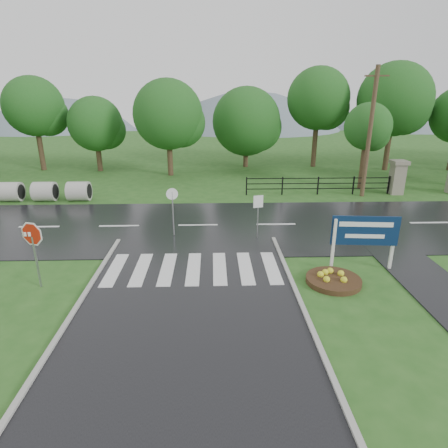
{
  "coord_description": "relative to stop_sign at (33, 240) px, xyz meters",
  "views": [
    {
      "loc": [
        0.76,
        -7.99,
        6.44
      ],
      "look_at": [
        1.2,
        6.0,
        1.5
      ],
      "focal_mm": 30.0,
      "sensor_mm": 36.0,
      "label": 1
    }
  ],
  "objects": [
    {
      "name": "treeline",
      "position": [
        6.29,
        20.16,
        -1.78
      ],
      "size": [
        83.2,
        5.2,
        10.0
      ],
      "color": "#184F18",
      "rests_on": "ground"
    },
    {
      "name": "ground",
      "position": [
        5.29,
        -3.84,
        -1.78
      ],
      "size": [
        120.0,
        120.0,
        0.0
      ],
      "primitive_type": "plane",
      "color": "#27571D",
      "rests_on": "ground"
    },
    {
      "name": "reg_sign_small",
      "position": [
        8.1,
        4.33,
        -0.31
      ],
      "size": [
        0.45,
        0.13,
        2.07
      ],
      "color": "#939399",
      "rests_on": "ground"
    },
    {
      "name": "main_road",
      "position": [
        5.29,
        6.16,
        -1.78
      ],
      "size": [
        90.0,
        8.0,
        0.04
      ],
      "primitive_type": "cube",
      "color": "black",
      "rests_on": "ground"
    },
    {
      "name": "fence_west",
      "position": [
        13.04,
        12.16,
        -1.06
      ],
      "size": [
        9.58,
        0.08,
        1.2
      ],
      "color": "black",
      "rests_on": "ground"
    },
    {
      "name": "stop_sign",
      "position": [
        0.0,
        0.0,
        0.0
      ],
      "size": [
        1.08,
        0.38,
        2.55
      ],
      "color": "#939399",
      "rests_on": "ground"
    },
    {
      "name": "estate_billboard",
      "position": [
        11.69,
        0.97,
        -0.29
      ],
      "size": [
        2.47,
        0.27,
        2.16
      ],
      "color": "silver",
      "rests_on": "ground"
    },
    {
      "name": "pillar_west",
      "position": [
        18.29,
        12.16,
        -0.6
      ],
      "size": [
        1.0,
        1.0,
        2.24
      ],
      "color": "gray",
      "rests_on": "ground"
    },
    {
      "name": "reg_sign_round",
      "position": [
        4.2,
        4.79,
        -0.32
      ],
      "size": [
        0.53,
        0.14,
        2.33
      ],
      "color": "#939399",
      "rests_on": "ground"
    },
    {
      "name": "entrance_tree_left",
      "position": [
        16.52,
        13.66,
        2.44
      ],
      "size": [
        3.13,
        3.13,
        5.85
      ],
      "color": "#3D2B1C",
      "rests_on": "ground"
    },
    {
      "name": "flower_bed",
      "position": [
        10.33,
        -0.05,
        -1.64
      ],
      "size": [
        1.94,
        1.94,
        0.39
      ],
      "color": "#332111",
      "rests_on": "ground"
    },
    {
      "name": "utility_pole_east",
      "position": [
        15.86,
        11.66,
        2.28
      ],
      "size": [
        1.42,
        0.31,
        7.98
      ],
      "color": "#473523",
      "rests_on": "ground"
    },
    {
      "name": "crosswalk",
      "position": [
        5.29,
        1.16,
        -1.72
      ],
      "size": [
        6.5,
        2.8,
        0.02
      ],
      "color": "silver",
      "rests_on": "ground"
    },
    {
      "name": "hills",
      "position": [
        8.78,
        61.16,
        -17.32
      ],
      "size": [
        102.0,
        48.0,
        48.0
      ],
      "color": "slate",
      "rests_on": "ground"
    },
    {
      "name": "walkway",
      "position": [
        13.79,
        0.16,
        -1.78
      ],
      "size": [
        2.2,
        11.0,
        0.04
      ],
      "primitive_type": "cube",
      "color": "black",
      "rests_on": "ground"
    }
  ]
}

